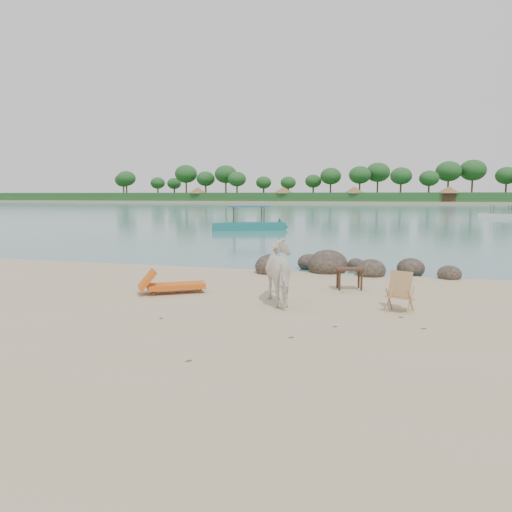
{
  "coord_description": "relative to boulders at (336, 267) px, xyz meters",
  "views": [
    {
      "loc": [
        3.01,
        -9.88,
        2.53
      ],
      "look_at": [
        -0.42,
        2.0,
        1.0
      ],
      "focal_mm": 35.0,
      "sensor_mm": 36.0,
      "label": 1
    }
  ],
  "objects": [
    {
      "name": "far_shore",
      "position": [
        -1.08,
        163.82,
        -0.18
      ],
      "size": [
        420.0,
        90.0,
        1.4
      ],
      "primitive_type": "cube",
      "color": "tan",
      "rests_on": "ground"
    },
    {
      "name": "far_scenery",
      "position": [
        -1.05,
        130.52,
        2.96
      ],
      "size": [
        420.0,
        18.0,
        9.5
      ],
      "color": "#1E4C1E",
      "rests_on": "ground"
    },
    {
      "name": "boat_mid",
      "position": [
        12.41,
        43.5,
        1.04
      ],
      "size": [
        4.97,
        3.28,
        2.45
      ],
      "primitive_type": null,
      "rotation": [
        0.0,
        0.0,
        -0.47
      ],
      "color": "silver",
      "rests_on": "water"
    },
    {
      "name": "boulders",
      "position": [
        0.0,
        0.0,
        0.0
      ],
      "size": [
        6.29,
        2.81,
        0.97
      ],
      "rotation": [
        0.0,
        0.0,
        -0.24
      ],
      "color": "#2C251D",
      "rests_on": "ground"
    },
    {
      "name": "lounge_chair",
      "position": [
        -3.51,
        -4.59,
        0.09
      ],
      "size": [
        1.85,
        1.51,
        0.54
      ],
      "primitive_type": null,
      "rotation": [
        0.0,
        0.0,
        0.58
      ],
      "color": "#C96917",
      "rests_on": "ground"
    },
    {
      "name": "deck_chair",
      "position": [
        1.98,
        -5.1,
        0.23
      ],
      "size": [
        0.71,
        0.74,
        0.83
      ],
      "primitive_type": null,
      "rotation": [
        0.0,
        0.0,
        -0.37
      ],
      "color": "#9D764E",
      "rests_on": "ground"
    },
    {
      "name": "boat_near",
      "position": [
        -8.64,
        18.55,
        1.25
      ],
      "size": [
        5.89,
        3.62,
        2.86
      ],
      "primitive_type": null,
      "rotation": [
        0.0,
        0.0,
        0.42
      ],
      "color": "#1D706D",
      "rests_on": "water"
    },
    {
      "name": "side_table",
      "position": [
        0.7,
        -2.89,
        0.1
      ],
      "size": [
        0.81,
        0.64,
        0.57
      ],
      "primitive_type": null,
      "rotation": [
        0.0,
        0.0,
        0.29
      ],
      "color": "#2F2313",
      "rests_on": "ground"
    },
    {
      "name": "water",
      "position": [
        -1.08,
        83.82,
        -0.18
      ],
      "size": [
        400.0,
        400.0,
        0.0
      ],
      "primitive_type": "plane",
      "color": "#3D717A",
      "rests_on": "ground"
    },
    {
      "name": "dead_leaves",
      "position": [
        -0.96,
        -6.27,
        -0.18
      ],
      "size": [
        7.43,
        6.84,
        0.0
      ],
      "color": "brown",
      "rests_on": "ground"
    },
    {
      "name": "cow",
      "position": [
        -0.6,
        -5.0,
        0.55
      ],
      "size": [
        1.51,
        1.91,
        1.47
      ],
      "primitive_type": "imported",
      "rotation": [
        0.0,
        0.0,
        3.63
      ],
      "color": "white",
      "rests_on": "ground"
    }
  ]
}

